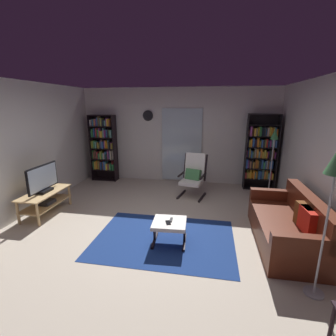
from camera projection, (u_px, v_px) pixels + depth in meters
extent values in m
plane|color=#B4A795|center=(154.00, 229.00, 4.29)|extent=(7.02, 7.02, 0.00)
cube|color=silver|center=(177.00, 136.00, 6.72)|extent=(5.60, 0.06, 2.60)
cube|color=silver|center=(9.00, 152.00, 4.42)|extent=(0.06, 6.00, 2.60)
cube|color=silver|center=(334.00, 165.00, 3.50)|extent=(0.06, 6.00, 2.60)
cube|color=silver|center=(182.00, 145.00, 6.70)|extent=(1.10, 0.01, 2.00)
cube|color=navy|center=(164.00, 239.00, 3.98)|extent=(2.26, 1.63, 0.01)
cube|color=tan|center=(45.00, 192.00, 4.81)|extent=(0.51, 1.12, 0.02)
cube|color=tan|center=(46.00, 204.00, 4.87)|extent=(0.47, 1.06, 0.02)
cylinder|color=tan|center=(38.00, 215.00, 4.35)|extent=(0.05, 0.05, 0.44)
cylinder|color=tan|center=(70.00, 195.00, 5.32)|extent=(0.05, 0.05, 0.44)
cylinder|color=tan|center=(18.00, 213.00, 4.42)|extent=(0.05, 0.05, 0.44)
cylinder|color=tan|center=(53.00, 194.00, 5.39)|extent=(0.05, 0.05, 0.44)
cube|color=#28282D|center=(45.00, 202.00, 4.84)|extent=(0.30, 0.28, 0.07)
cube|color=black|center=(44.00, 191.00, 4.80)|extent=(0.20, 0.32, 0.05)
cube|color=black|center=(43.00, 178.00, 4.73)|extent=(0.04, 0.84, 0.49)
cube|color=silver|center=(44.00, 178.00, 4.73)|extent=(0.01, 0.79, 0.45)
cube|color=black|center=(92.00, 148.00, 6.95)|extent=(0.02, 0.30, 1.87)
cube|color=black|center=(115.00, 149.00, 6.83)|extent=(0.02, 0.30, 1.87)
cube|color=black|center=(106.00, 147.00, 7.03)|extent=(0.72, 0.02, 1.87)
cube|color=black|center=(106.00, 179.00, 7.13)|extent=(0.69, 0.28, 0.02)
cube|color=black|center=(105.00, 169.00, 7.05)|extent=(0.69, 0.28, 0.02)
cube|color=black|center=(104.00, 159.00, 6.97)|extent=(0.69, 0.28, 0.02)
cube|color=black|center=(104.00, 148.00, 6.89)|extent=(0.69, 0.28, 0.02)
cube|color=black|center=(103.00, 137.00, 6.81)|extent=(0.69, 0.28, 0.02)
cube|color=black|center=(102.00, 126.00, 6.73)|extent=(0.69, 0.28, 0.02)
cube|color=black|center=(101.00, 115.00, 6.66)|extent=(0.69, 0.28, 0.02)
cube|color=#3B8150|center=(95.00, 165.00, 7.07)|extent=(0.03, 0.19, 0.25)
cube|color=gold|center=(96.00, 165.00, 7.07)|extent=(0.04, 0.17, 0.23)
cube|color=orange|center=(97.00, 165.00, 7.04)|extent=(0.03, 0.12, 0.26)
cube|color=#A19D3C|center=(99.00, 165.00, 7.06)|extent=(0.04, 0.14, 0.25)
cube|color=brown|center=(100.00, 165.00, 7.04)|extent=(0.02, 0.13, 0.26)
cube|color=red|center=(101.00, 165.00, 7.04)|extent=(0.02, 0.13, 0.24)
cube|color=#355DA6|center=(102.00, 165.00, 7.03)|extent=(0.02, 0.23, 0.22)
cube|color=brown|center=(104.00, 165.00, 7.02)|extent=(0.04, 0.12, 0.22)
cube|color=#3B56B8|center=(105.00, 165.00, 7.01)|extent=(0.04, 0.21, 0.25)
cube|color=teal|center=(106.00, 165.00, 7.00)|extent=(0.03, 0.19, 0.24)
cube|color=gold|center=(108.00, 166.00, 6.99)|extent=(0.04, 0.21, 0.18)
cube|color=#8D328C|center=(109.00, 166.00, 7.01)|extent=(0.02, 0.16, 0.18)
cube|color=#979C2B|center=(110.00, 166.00, 7.00)|extent=(0.03, 0.19, 0.18)
cube|color=#318C4B|center=(111.00, 166.00, 6.97)|extent=(0.03, 0.20, 0.19)
cube|color=red|center=(113.00, 165.00, 6.97)|extent=(0.02, 0.12, 0.26)
cube|color=#2E8B45|center=(114.00, 167.00, 6.97)|extent=(0.04, 0.23, 0.17)
cube|color=#3B913F|center=(94.00, 154.00, 6.99)|extent=(0.03, 0.11, 0.24)
cube|color=brown|center=(95.00, 155.00, 7.00)|extent=(0.03, 0.18, 0.19)
cube|color=brown|center=(96.00, 154.00, 6.97)|extent=(0.03, 0.10, 0.25)
cube|color=black|center=(97.00, 155.00, 6.97)|extent=(0.03, 0.11, 0.21)
cube|color=#C53438|center=(98.00, 155.00, 6.99)|extent=(0.02, 0.23, 0.21)
cube|color=#398D4E|center=(100.00, 156.00, 6.98)|extent=(0.03, 0.19, 0.16)
cube|color=#2F56A8|center=(101.00, 156.00, 6.98)|extent=(0.02, 0.16, 0.16)
cube|color=#949C37|center=(102.00, 155.00, 6.96)|extent=(0.04, 0.23, 0.23)
cube|color=#2D8752|center=(103.00, 156.00, 6.95)|extent=(0.04, 0.14, 0.16)
cube|color=beige|center=(105.00, 156.00, 6.94)|extent=(0.03, 0.19, 0.18)
cube|color=#2D65A4|center=(106.00, 155.00, 6.94)|extent=(0.04, 0.12, 0.22)
cube|color=#182E23|center=(108.00, 156.00, 6.93)|extent=(0.03, 0.24, 0.15)
cube|color=#9B4883|center=(109.00, 154.00, 6.93)|extent=(0.04, 0.20, 0.26)
cube|color=#2963A5|center=(111.00, 155.00, 6.92)|extent=(0.04, 0.15, 0.25)
cube|color=beige|center=(112.00, 155.00, 6.89)|extent=(0.04, 0.23, 0.26)
cube|color=beige|center=(113.00, 155.00, 6.88)|extent=(0.04, 0.11, 0.24)
cube|color=#939B3A|center=(93.00, 144.00, 6.93)|extent=(0.03, 0.22, 0.20)
cube|color=olive|center=(94.00, 144.00, 6.89)|extent=(0.03, 0.13, 0.21)
cube|color=#338F47|center=(95.00, 144.00, 6.90)|extent=(0.02, 0.21, 0.21)
cube|color=#58A093|center=(97.00, 145.00, 6.90)|extent=(0.04, 0.19, 0.19)
cube|color=orange|center=(99.00, 145.00, 6.90)|extent=(0.04, 0.15, 0.16)
cube|color=olive|center=(100.00, 145.00, 6.87)|extent=(0.03, 0.21, 0.15)
cube|color=#3C5EA9|center=(101.00, 144.00, 6.88)|extent=(0.03, 0.10, 0.21)
cube|color=brown|center=(102.00, 144.00, 6.87)|extent=(0.03, 0.15, 0.25)
cube|color=#3165B0|center=(103.00, 145.00, 6.85)|extent=(0.03, 0.21, 0.19)
cube|color=#903591|center=(105.00, 144.00, 6.84)|extent=(0.03, 0.10, 0.22)
cube|color=orange|center=(106.00, 144.00, 6.84)|extent=(0.03, 0.12, 0.22)
cube|color=orange|center=(108.00, 145.00, 6.86)|extent=(0.03, 0.15, 0.16)
cube|color=teal|center=(109.00, 144.00, 6.84)|extent=(0.03, 0.12, 0.24)
cube|color=black|center=(110.00, 145.00, 6.82)|extent=(0.04, 0.17, 0.20)
cube|color=purple|center=(112.00, 145.00, 6.83)|extent=(0.03, 0.14, 0.17)
cube|color=#A18D30|center=(113.00, 146.00, 6.82)|extent=(0.04, 0.24, 0.15)
cube|color=#1C2F33|center=(92.00, 134.00, 6.83)|extent=(0.03, 0.16, 0.17)
cube|color=#359146|center=(93.00, 133.00, 6.84)|extent=(0.03, 0.21, 0.23)
cube|color=#3567B8|center=(94.00, 133.00, 6.81)|extent=(0.03, 0.11, 0.25)
cube|color=purple|center=(96.00, 134.00, 6.84)|extent=(0.03, 0.12, 0.17)
cube|color=#C33634|center=(97.00, 133.00, 6.82)|extent=(0.02, 0.19, 0.25)
cube|color=#2F893F|center=(99.00, 133.00, 6.82)|extent=(0.03, 0.17, 0.21)
cube|color=#98479A|center=(100.00, 133.00, 6.79)|extent=(0.03, 0.10, 0.25)
cube|color=orange|center=(101.00, 134.00, 6.78)|extent=(0.04, 0.11, 0.17)
cube|color=gold|center=(103.00, 134.00, 6.77)|extent=(0.04, 0.23, 0.18)
cube|color=#5C9796|center=(104.00, 133.00, 6.75)|extent=(0.03, 0.16, 0.26)
cube|color=#943288|center=(106.00, 134.00, 6.76)|extent=(0.03, 0.18, 0.20)
cube|color=teal|center=(107.00, 134.00, 6.76)|extent=(0.03, 0.12, 0.21)
cube|color=#252026|center=(109.00, 133.00, 6.76)|extent=(0.04, 0.10, 0.25)
cube|color=#408141|center=(110.00, 134.00, 6.76)|extent=(0.04, 0.16, 0.21)
cube|color=#5C9691|center=(112.00, 134.00, 6.74)|extent=(0.03, 0.22, 0.20)
cube|color=#BCB0B4|center=(91.00, 123.00, 6.75)|extent=(0.04, 0.14, 0.17)
cube|color=teal|center=(93.00, 122.00, 6.75)|extent=(0.04, 0.10, 0.19)
cube|color=#2B67A4|center=(94.00, 123.00, 6.74)|extent=(0.03, 0.20, 0.16)
cube|color=orange|center=(95.00, 123.00, 6.74)|extent=(0.02, 0.19, 0.18)
cube|color=#884585|center=(97.00, 122.00, 6.75)|extent=(0.02, 0.19, 0.19)
cube|color=#2F67A3|center=(98.00, 122.00, 6.73)|extent=(0.03, 0.10, 0.23)
cube|color=brown|center=(99.00, 121.00, 6.73)|extent=(0.02, 0.13, 0.27)
cube|color=brown|center=(100.00, 121.00, 6.71)|extent=(0.02, 0.13, 0.26)
cube|color=#589596|center=(101.00, 122.00, 6.72)|extent=(0.03, 0.12, 0.22)
cube|color=olive|center=(102.00, 122.00, 6.69)|extent=(0.03, 0.19, 0.22)
cube|color=black|center=(104.00, 123.00, 6.69)|extent=(0.04, 0.22, 0.18)
cube|color=#56938F|center=(106.00, 123.00, 6.69)|extent=(0.04, 0.16, 0.15)
cube|color=#964597|center=(107.00, 122.00, 6.69)|extent=(0.03, 0.19, 0.22)
cube|color=gold|center=(108.00, 122.00, 6.67)|extent=(0.04, 0.20, 0.20)
cube|color=orange|center=(110.00, 122.00, 6.66)|extent=(0.03, 0.17, 0.21)
cube|color=brown|center=(111.00, 123.00, 6.65)|extent=(0.03, 0.23, 0.17)
cube|color=#302523|center=(112.00, 121.00, 6.66)|extent=(0.03, 0.14, 0.25)
cube|color=black|center=(246.00, 152.00, 6.20)|extent=(0.02, 0.30, 1.93)
cube|color=black|center=(276.00, 153.00, 6.07)|extent=(0.02, 0.30, 1.93)
cube|color=black|center=(260.00, 152.00, 6.27)|extent=(0.76, 0.02, 1.93)
cube|color=black|center=(257.00, 188.00, 6.37)|extent=(0.73, 0.28, 0.02)
cube|color=black|center=(258.00, 178.00, 6.31)|extent=(0.73, 0.28, 0.02)
cube|color=black|center=(259.00, 168.00, 6.24)|extent=(0.73, 0.28, 0.02)
cube|color=black|center=(260.00, 158.00, 6.17)|extent=(0.73, 0.28, 0.02)
cube|color=black|center=(261.00, 147.00, 6.10)|extent=(0.73, 0.28, 0.02)
cube|color=black|center=(263.00, 136.00, 6.03)|extent=(0.73, 0.28, 0.02)
cube|color=black|center=(264.00, 125.00, 5.96)|extent=(0.73, 0.28, 0.02)
cube|color=black|center=(265.00, 114.00, 5.89)|extent=(0.73, 0.28, 0.02)
cube|color=#BF3633|center=(246.00, 175.00, 6.33)|extent=(0.04, 0.20, 0.15)
cube|color=#A39B38|center=(247.00, 173.00, 6.34)|extent=(0.02, 0.19, 0.23)
cube|color=gold|center=(249.00, 175.00, 6.31)|extent=(0.03, 0.10, 0.16)
cube|color=gold|center=(250.00, 173.00, 6.33)|extent=(0.04, 0.21, 0.24)
cube|color=orange|center=(252.00, 175.00, 6.32)|extent=(0.03, 0.10, 0.15)
cube|color=orange|center=(253.00, 174.00, 6.29)|extent=(0.03, 0.23, 0.23)
cube|color=teal|center=(255.00, 175.00, 6.29)|extent=(0.03, 0.16, 0.17)
cube|color=orange|center=(256.00, 174.00, 6.29)|extent=(0.04, 0.13, 0.20)
cube|color=#2D64AD|center=(259.00, 174.00, 6.27)|extent=(0.04, 0.22, 0.22)
cube|color=#3762B9|center=(261.00, 175.00, 6.27)|extent=(0.04, 0.10, 0.19)
cube|color=#5C968C|center=(263.00, 174.00, 6.25)|extent=(0.04, 0.11, 0.24)
cube|color=orange|center=(265.00, 175.00, 6.24)|extent=(0.03, 0.15, 0.22)
cube|color=#A88B2E|center=(266.00, 174.00, 6.25)|extent=(0.04, 0.17, 0.23)
cube|color=teal|center=(268.00, 176.00, 6.24)|extent=(0.04, 0.14, 0.16)
cube|color=red|center=(270.00, 175.00, 6.24)|extent=(0.03, 0.21, 0.20)
cube|color=gold|center=(272.00, 176.00, 6.25)|extent=(0.04, 0.24, 0.16)
cube|color=blue|center=(247.00, 163.00, 6.24)|extent=(0.04, 0.22, 0.24)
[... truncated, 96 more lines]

